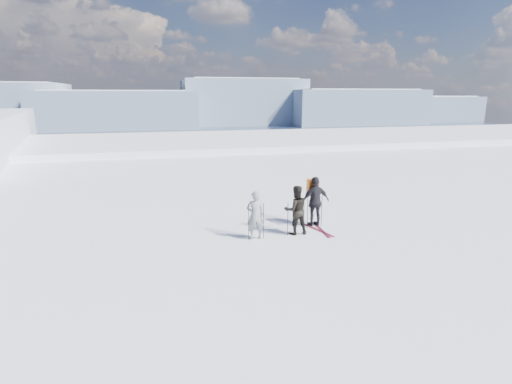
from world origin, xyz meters
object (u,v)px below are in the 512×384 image
skier_grey (255,215)px  skier_pack (315,202)px  skier_dark (296,210)px  skis_loose (319,230)px

skier_grey → skier_pack: 2.51m
skier_dark → skis_loose: skier_dark is taller
skier_pack → skier_dark: bearing=27.6°
skier_dark → skis_loose: (0.94, 0.15, -0.82)m
skier_grey → skier_dark: bearing=-176.8°
skier_pack → skis_loose: 1.00m
skier_grey → skier_dark: (1.44, 0.13, 0.03)m
skier_grey → skier_pack: size_ratio=0.89×
skier_dark → skier_pack: skier_pack is taller
skier_grey → skier_pack: bearing=-164.8°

